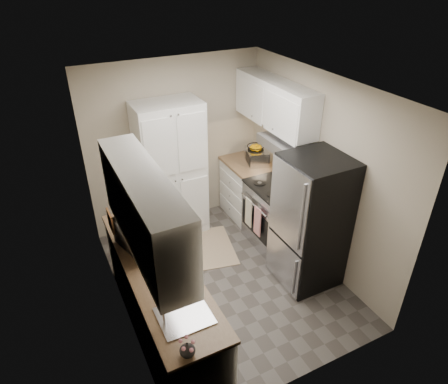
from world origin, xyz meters
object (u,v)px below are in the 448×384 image
object	(u,v)px
pantry_cabinet	(171,171)
microwave	(142,235)
toaster_oven	(257,156)
wine_bottle	(128,216)
refrigerator	(311,222)
electric_range	(275,214)

from	to	relation	value
pantry_cabinet	microwave	xyz separation A→B (m)	(-0.82, -1.36, 0.08)
toaster_oven	wine_bottle	bearing A→B (deg)	-144.35
refrigerator	toaster_oven	size ratio (longest dim) A/B	4.51
microwave	toaster_oven	xyz separation A→B (m)	(2.11, 1.18, -0.05)
electric_range	toaster_oven	bearing A→B (deg)	81.16
microwave	pantry_cabinet	bearing A→B (deg)	-46.33
electric_range	refrigerator	distance (m)	0.88
refrigerator	electric_range	bearing A→B (deg)	87.52
pantry_cabinet	refrigerator	distance (m)	2.07
pantry_cabinet	microwave	distance (m)	1.59
refrigerator	toaster_oven	xyz separation A→B (m)	(0.15, 1.54, 0.18)
pantry_cabinet	electric_range	distance (m)	1.58
pantry_cabinet	wine_bottle	world-z (taller)	pantry_cabinet
electric_range	toaster_oven	xyz separation A→B (m)	(0.12, 0.74, 0.55)
pantry_cabinet	toaster_oven	size ratio (longest dim) A/B	5.31
wine_bottle	toaster_oven	xyz separation A→B (m)	(2.15, 0.75, -0.03)
refrigerator	toaster_oven	bearing A→B (deg)	84.44
refrigerator	microwave	xyz separation A→B (m)	(-1.96, 0.36, 0.23)
pantry_cabinet	electric_range	bearing A→B (deg)	-38.22
pantry_cabinet	microwave	size ratio (longest dim) A/B	3.52
microwave	toaster_oven	size ratio (longest dim) A/B	1.51
microwave	toaster_oven	distance (m)	2.42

